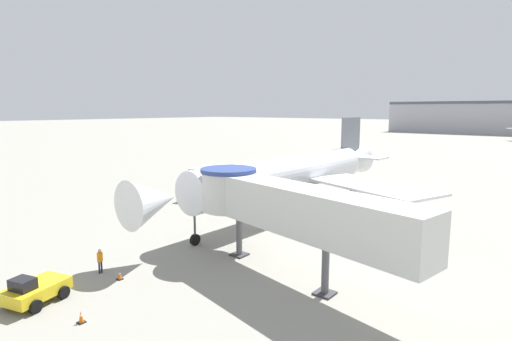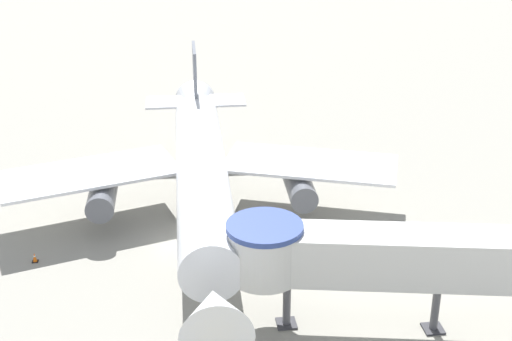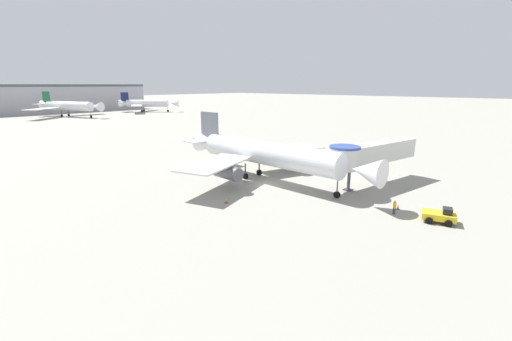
{
  "view_description": "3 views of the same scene",
  "coord_description": "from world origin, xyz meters",
  "px_view_note": "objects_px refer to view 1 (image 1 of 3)",
  "views": [
    {
      "loc": [
        23.72,
        -30.87,
        10.52
      ],
      "look_at": [
        2.23,
        -4.37,
        5.31
      ],
      "focal_mm": 28.0,
      "sensor_mm": 36.0,
      "label": 1
    },
    {
      "loc": [
        -0.85,
        -42.19,
        24.1
      ],
      "look_at": [
        5.18,
        2.12,
        4.02
      ],
      "focal_mm": 50.0,
      "sensor_mm": 36.0,
      "label": 2
    },
    {
      "loc": [
        -36.89,
        -30.55,
        14.15
      ],
      "look_at": [
        -2.15,
        0.47,
        2.42
      ],
      "focal_mm": 24.0,
      "sensor_mm": 36.0,
      "label": 3
    }
  ],
  "objects_px": {
    "pushback_tug_yellow": "(34,290)",
    "traffic_cone_port_wing": "(192,201)",
    "traffic_cone_apron_front": "(81,317)",
    "jet_bridge": "(280,204)",
    "traffic_cone_near_nose": "(120,275)",
    "main_airplane": "(291,174)",
    "ground_crew_marshaller": "(100,259)"
  },
  "relations": [
    {
      "from": "pushback_tug_yellow",
      "to": "ground_crew_marshaller",
      "type": "relative_size",
      "value": 2.27
    },
    {
      "from": "traffic_cone_port_wing",
      "to": "traffic_cone_apron_front",
      "type": "bearing_deg",
      "value": -54.23
    },
    {
      "from": "jet_bridge",
      "to": "traffic_cone_apron_front",
      "type": "relative_size",
      "value": 28.34
    },
    {
      "from": "pushback_tug_yellow",
      "to": "traffic_cone_port_wing",
      "type": "xyz_separation_m",
      "value": [
        -10.9,
        21.22,
        -0.42
      ]
    },
    {
      "from": "traffic_cone_near_nose",
      "to": "traffic_cone_port_wing",
      "type": "bearing_deg",
      "value": 125.49
    },
    {
      "from": "main_airplane",
      "to": "traffic_cone_port_wing",
      "type": "height_order",
      "value": "main_airplane"
    },
    {
      "from": "jet_bridge",
      "to": "main_airplane",
      "type": "bearing_deg",
      "value": 132.53
    },
    {
      "from": "traffic_cone_port_wing",
      "to": "ground_crew_marshaller",
      "type": "xyz_separation_m",
      "value": [
        9.97,
        -16.81,
        0.62
      ]
    },
    {
      "from": "ground_crew_marshaller",
      "to": "jet_bridge",
      "type": "bearing_deg",
      "value": 125.11
    },
    {
      "from": "ground_crew_marshaller",
      "to": "traffic_cone_apron_front",
      "type": "bearing_deg",
      "value": 48.11
    },
    {
      "from": "traffic_cone_apron_front",
      "to": "jet_bridge",
      "type": "bearing_deg",
      "value": 69.77
    },
    {
      "from": "traffic_cone_apron_front",
      "to": "traffic_cone_port_wing",
      "type": "xyz_separation_m",
      "value": [
        -14.9,
        20.68,
        0.02
      ]
    },
    {
      "from": "traffic_cone_apron_front",
      "to": "traffic_cone_port_wing",
      "type": "distance_m",
      "value": 25.49
    },
    {
      "from": "jet_bridge",
      "to": "traffic_cone_port_wing",
      "type": "height_order",
      "value": "jet_bridge"
    },
    {
      "from": "jet_bridge",
      "to": "ground_crew_marshaller",
      "type": "xyz_separation_m",
      "value": [
        -9.04,
        -7.27,
        -3.67
      ]
    },
    {
      "from": "jet_bridge",
      "to": "traffic_cone_near_nose",
      "type": "distance_m",
      "value": 10.96
    },
    {
      "from": "jet_bridge",
      "to": "traffic_cone_near_nose",
      "type": "bearing_deg",
      "value": -124.47
    },
    {
      "from": "main_airplane",
      "to": "ground_crew_marshaller",
      "type": "relative_size",
      "value": 21.0
    },
    {
      "from": "traffic_cone_apron_front",
      "to": "pushback_tug_yellow",
      "type": "bearing_deg",
      "value": -172.35
    },
    {
      "from": "main_airplane",
      "to": "traffic_cone_near_nose",
      "type": "xyz_separation_m",
      "value": [
        0.75,
        -20.04,
        -3.78
      ]
    },
    {
      "from": "main_airplane",
      "to": "traffic_cone_port_wing",
      "type": "xyz_separation_m",
      "value": [
        -11.07,
        -3.46,
        -3.75
      ]
    },
    {
      "from": "jet_bridge",
      "to": "ground_crew_marshaller",
      "type": "height_order",
      "value": "jet_bridge"
    },
    {
      "from": "main_airplane",
      "to": "traffic_cone_port_wing",
      "type": "distance_m",
      "value": 12.19
    },
    {
      "from": "main_airplane",
      "to": "pushback_tug_yellow",
      "type": "relative_size",
      "value": 9.24
    },
    {
      "from": "pushback_tug_yellow",
      "to": "traffic_cone_near_nose",
      "type": "xyz_separation_m",
      "value": [
        0.92,
        4.64,
        -0.45
      ]
    },
    {
      "from": "main_airplane",
      "to": "ground_crew_marshaller",
      "type": "bearing_deg",
      "value": -91.48
    },
    {
      "from": "traffic_cone_apron_front",
      "to": "traffic_cone_near_nose",
      "type": "bearing_deg",
      "value": 126.89
    },
    {
      "from": "traffic_cone_port_wing",
      "to": "traffic_cone_near_nose",
      "type": "xyz_separation_m",
      "value": [
        11.82,
        -16.58,
        -0.03
      ]
    },
    {
      "from": "pushback_tug_yellow",
      "to": "ground_crew_marshaller",
      "type": "xyz_separation_m",
      "value": [
        -0.93,
        4.41,
        0.2
      ]
    },
    {
      "from": "jet_bridge",
      "to": "traffic_cone_near_nose",
      "type": "relative_size",
      "value": 29.19
    },
    {
      "from": "pushback_tug_yellow",
      "to": "traffic_cone_port_wing",
      "type": "distance_m",
      "value": 23.86
    },
    {
      "from": "ground_crew_marshaller",
      "to": "traffic_cone_port_wing",
      "type": "bearing_deg",
      "value": -153.04
    }
  ]
}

